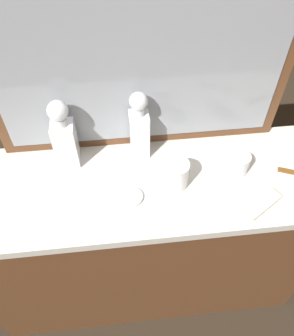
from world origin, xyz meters
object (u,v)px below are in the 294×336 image
Objects in this scene: crystal_tumbler_right at (238,164)px; silver_brush_right at (262,204)px; porcelain_dish at (131,197)px; crystal_decanter_far_right at (139,131)px; crystal_decanter_left at (65,140)px; crystal_tumbler_center at (176,175)px.

crystal_tumbler_right reaches higher than silver_brush_right.
crystal_tumbler_right reaches higher than porcelain_dish.
crystal_decanter_left is at bearing -176.11° from crystal_decanter_far_right.
crystal_decanter_left is 3.51× the size of crystal_tumbler_right.
crystal_decanter_far_right is 0.25m from porcelain_dish.
crystal_decanter_left is 2.63× the size of crystal_tumbler_center.
crystal_decanter_far_right is 0.50m from silver_brush_right.
crystal_decanter_far_right reaches higher than crystal_tumbler_right.
silver_brush_right is at bearing -24.58° from crystal_tumbler_center.
silver_brush_right is (0.66, -0.28, -0.10)m from crystal_decanter_left.
crystal_tumbler_right is at bearing 11.88° from porcelain_dish.
porcelain_dish is at bearing -168.12° from crystal_tumbler_right.
crystal_decanter_far_right is 3.48× the size of crystal_tumbler_right.
crystal_decanter_far_right reaches higher than silver_brush_right.
crystal_decanter_left is 3.47× the size of porcelain_dish.
porcelain_dish is at bearing -42.38° from crystal_decanter_left.
crystal_decanter_far_right is at bearing 142.54° from silver_brush_right.
crystal_decanter_left reaches higher than crystal_decanter_far_right.
crystal_tumbler_right is (0.24, 0.04, -0.01)m from crystal_tumbler_center.
crystal_decanter_left reaches higher than crystal_tumbler_center.
crystal_decanter_left is at bearing 156.94° from silver_brush_right.
crystal_tumbler_right is (0.62, -0.11, -0.08)m from crystal_decanter_left.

